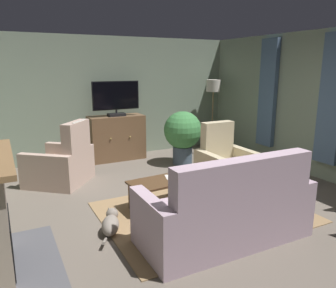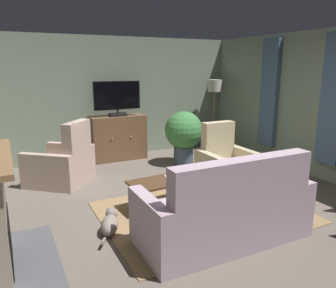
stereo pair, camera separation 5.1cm
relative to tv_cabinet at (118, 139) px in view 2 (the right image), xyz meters
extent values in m
cube|color=#665B51|center=(0.08, -2.96, -0.48)|extent=(6.16, 7.12, 0.04)
cube|color=gray|center=(0.08, 0.35, 0.85)|extent=(6.16, 0.10, 2.62)
cube|color=gray|center=(2.91, -2.96, 0.85)|extent=(0.10, 7.12, 2.62)
cube|color=slate|center=(2.80, -3.04, 0.99)|extent=(0.10, 0.44, 2.20)
cube|color=slate|center=(2.80, -1.54, 0.99)|extent=(0.10, 0.44, 2.20)
cube|color=#8E704C|center=(0.18, -3.17, -0.45)|extent=(2.71, 2.08, 0.01)
cube|color=#4C4C51|center=(-2.04, -3.42, -0.44)|extent=(0.50, 1.46, 0.04)
cube|color=black|center=(-2.28, -3.42, -0.14)|extent=(0.10, 0.71, 0.52)
cube|color=#4A3523|center=(0.00, 0.00, -0.43)|extent=(1.12, 0.44, 0.06)
cube|color=brown|center=(0.00, 0.00, 0.02)|extent=(1.18, 0.50, 0.96)
sphere|color=tan|center=(-0.21, -0.27, 0.07)|extent=(0.03, 0.03, 0.03)
sphere|color=tan|center=(0.21, -0.27, 0.07)|extent=(0.03, 0.03, 0.03)
cube|color=black|center=(0.00, -0.05, 0.53)|extent=(0.36, 0.20, 0.06)
cylinder|color=black|center=(0.00, -0.05, 0.60)|extent=(0.04, 0.04, 0.08)
cube|color=black|center=(0.00, -0.05, 0.94)|extent=(1.01, 0.05, 0.59)
cube|color=black|center=(0.00, -0.08, 0.94)|extent=(0.97, 0.01, 0.55)
cube|color=#4C331E|center=(-0.18, -2.76, -0.06)|extent=(1.12, 0.57, 0.03)
cylinder|color=#4C331E|center=(0.30, -2.53, -0.26)|extent=(0.04, 0.04, 0.39)
cylinder|color=#4C331E|center=(-0.68, -2.60, -0.26)|extent=(0.04, 0.04, 0.39)
cylinder|color=#4C331E|center=(0.32, -2.93, -0.26)|extent=(0.04, 0.04, 0.39)
cylinder|color=#4C331E|center=(-0.66, -3.00, -0.26)|extent=(0.04, 0.04, 0.39)
cube|color=black|center=(-0.01, -2.89, -0.03)|extent=(0.18, 0.10, 0.02)
cube|color=silver|center=(-0.01, -2.72, -0.04)|extent=(0.35, 0.30, 0.01)
cube|color=#AD93A3|center=(0.00, -3.89, -0.23)|extent=(1.71, 0.86, 0.46)
cube|color=#AD93A3|center=(0.00, -4.22, 0.31)|extent=(1.71, 0.20, 0.61)
cube|color=#AD93A3|center=(-0.93, -3.89, -0.12)|extent=(0.15, 0.86, 0.68)
cube|color=#AD93A3|center=(0.93, -3.89, -0.12)|extent=(0.15, 0.86, 0.68)
cube|color=tan|center=(0.23, -4.02, 0.12)|extent=(0.37, 0.14, 0.36)
cube|color=#BC9E8E|center=(-1.39, -1.00, -0.25)|extent=(1.14, 1.10, 0.41)
cube|color=#BC9E8E|center=(-1.11, -1.23, 0.30)|extent=(0.57, 0.64, 0.68)
cube|color=#BC9E8E|center=(-1.65, -1.31, -0.15)|extent=(0.79, 0.68, 0.61)
cube|color=#BC9E8E|center=(-1.14, -0.69, -0.15)|extent=(0.79, 0.68, 0.61)
cube|color=white|center=(-1.06, -1.28, 0.54)|extent=(0.28, 0.33, 0.24)
cube|color=tan|center=(1.11, -2.51, -0.25)|extent=(0.58, 0.87, 0.41)
cube|color=tan|center=(1.11, -2.17, 0.28)|extent=(0.58, 0.18, 0.65)
cube|color=tan|center=(1.46, -2.51, -0.15)|extent=(0.13, 0.86, 0.61)
cube|color=tan|center=(0.76, -2.51, -0.15)|extent=(0.13, 0.86, 0.61)
cylinder|color=#3D4C5B|center=(1.10, -0.97, -0.27)|extent=(0.40, 0.40, 0.37)
sphere|color=#3D7F42|center=(1.10, -0.97, 0.26)|extent=(0.78, 0.78, 0.78)
cylinder|color=#99664C|center=(2.13, -0.68, -0.29)|extent=(0.29, 0.29, 0.33)
cylinder|color=brown|center=(2.13, -0.68, 0.02)|extent=(0.06, 0.06, 0.29)
cube|color=#4C8E47|center=(2.29, -0.70, 0.21)|extent=(0.32, 0.12, 0.12)
cube|color=#4C8E47|center=(2.17, -0.53, 0.21)|extent=(0.15, 0.31, 0.11)
cube|color=#4C8E47|center=(1.98, -0.57, 0.21)|extent=(0.36, 0.28, 0.10)
cube|color=#4C8E47|center=(1.98, -0.79, 0.21)|extent=(0.35, 0.29, 0.13)
cube|color=#4C8E47|center=(2.22, -0.88, 0.21)|extent=(0.23, 0.42, 0.18)
ellipsoid|color=gray|center=(-1.15, -3.16, -0.35)|extent=(0.35, 0.45, 0.21)
sphere|color=gray|center=(-1.05, -2.92, -0.32)|extent=(0.16, 0.16, 0.16)
cone|color=gray|center=(-1.09, -2.91, -0.25)|extent=(0.04, 0.04, 0.04)
cone|color=gray|center=(-1.01, -2.94, -0.25)|extent=(0.04, 0.04, 0.04)
cylinder|color=gray|center=(-1.30, -3.42, -0.39)|extent=(0.12, 0.22, 0.10)
cylinder|color=#4C4233|center=(2.42, -0.12, -0.44)|extent=(0.32, 0.32, 0.04)
cylinder|color=olive|center=(2.42, -0.12, 0.24)|extent=(0.03, 0.03, 1.40)
cylinder|color=beige|center=(2.42, -0.12, 1.08)|extent=(0.34, 0.34, 0.28)
camera|label=1|loc=(-2.21, -6.77, 1.54)|focal=35.44mm
camera|label=2|loc=(-2.16, -6.80, 1.54)|focal=35.44mm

